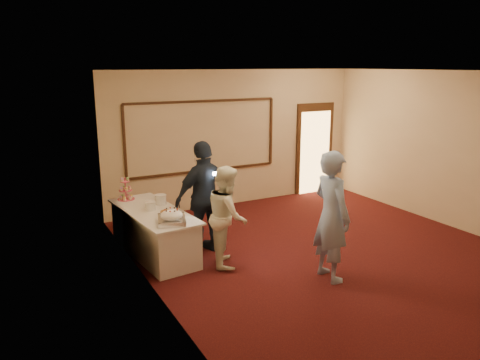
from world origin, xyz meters
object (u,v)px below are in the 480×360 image
Objects in this scene: plate_stack_a at (150,206)px; guest at (205,198)px; pavlova_tray at (172,217)px; woman at (227,216)px; tart at (168,213)px; plate_stack_b at (161,199)px; man at (331,216)px; cupcake_stand at (126,191)px; buffet_table at (154,232)px.

plate_stack_a is 0.09× the size of guest.
pavlova_tray is 0.40× the size of woman.
plate_stack_a is at bearing 115.77° from tart.
woman reaches higher than tart.
plate_stack_b is 0.11× the size of guest.
pavlova_tray is 2.19× the size of tart.
woman reaches higher than plate_stack_a.
pavlova_tray is 0.33× the size of man.
plate_stack_b reaches higher than tart.
man reaches higher than cupcake_stand.
pavlova_tray reaches higher than plate_stack_b.
pavlova_tray is 0.87m from guest.
cupcake_stand is at bearing 37.91° from man.
plate_stack_a is at bearing 44.71° from man.
pavlova_tray is 0.40m from tart.
plate_stack_a reaches higher than tart.
man is at bearing -52.55° from cupcake_stand.
plate_stack_b is 0.10× the size of man.
plate_stack_b reaches higher than buffet_table.
woman reaches higher than plate_stack_b.
tart is at bearing -72.85° from cupcake_stand.
plate_stack_b is (0.23, 0.27, 0.47)m from buffet_table.
cupcake_stand is 2.09m from woman.
plate_stack_b is at bearing 43.72° from plate_stack_a.
plate_stack_b is (0.45, -0.57, -0.07)m from cupcake_stand.
guest reaches higher than cupcake_stand.
plate_stack_a is (-0.10, 0.75, -0.02)m from pavlova_tray.
man is at bearing -52.75° from plate_stack_b.
cupcake_stand is at bearing 107.15° from tart.
cupcake_stand is at bearing 55.57° from woman.
cupcake_stand is 0.73m from plate_stack_b.
guest is at bearing 33.02° from woman.
cupcake_stand reaches higher than pavlova_tray.
guest reaches higher than woman.
plate_stack_b is 0.69× the size of tart.
cupcake_stand is 0.28× the size of woman.
guest reaches higher than buffet_table.
cupcake_stand is 0.85m from plate_stack_a.
pavlova_tray is 0.76m from plate_stack_a.
plate_stack_a is (0.19, -0.82, -0.08)m from cupcake_stand.
plate_stack_a is 0.09× the size of man.
cupcake_stand reaches higher than plate_stack_a.
guest is (0.67, 0.05, 0.15)m from tart.
buffet_table is at bearing 68.04° from woman.
guest is (-0.12, 0.61, 0.16)m from woman.
buffet_table is at bearing -35.01° from plate_stack_a.
tart is at bearing -6.11° from guest.
cupcake_stand is 1.51× the size of tart.
pavlova_tray is 3.67× the size of plate_stack_a.
buffet_table is 0.87m from pavlova_tray.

